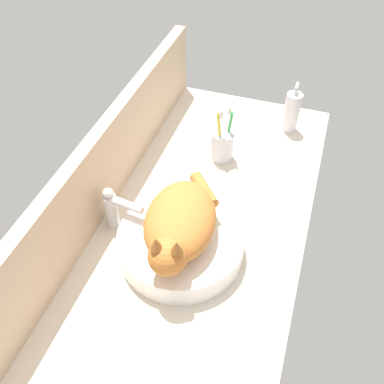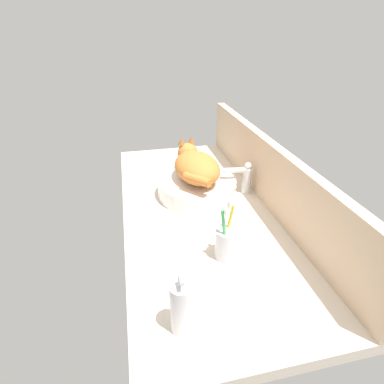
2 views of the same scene
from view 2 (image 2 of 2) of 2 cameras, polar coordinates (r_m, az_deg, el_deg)
name	(u,v)px [view 2 (image 2 of 2)]	position (r cm, az deg, el deg)	size (l,w,h in cm)	color
ground_plane	(199,212)	(117.23, 1.44, -3.76)	(128.05, 57.96, 4.00)	beige
backsplash_panel	(269,173)	(119.03, 14.37, 3.57)	(128.05, 3.60, 24.10)	#CCAD8C
sink_basin	(197,187)	(123.20, 0.91, 0.94)	(31.96, 31.96, 6.72)	white
cat	(196,166)	(120.23, 0.68, 5.04)	(32.38, 19.98, 14.00)	#CC7533
faucet	(244,177)	(124.66, 9.91, 2.88)	(4.21, 11.86, 13.60)	silver
soap_dispenser	(181,307)	(71.64, -2.04, -21.11)	(5.26, 5.26, 17.07)	silver
toothbrush_cup	(227,243)	(91.19, 6.65, -9.55)	(7.19, 7.19, 18.68)	silver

